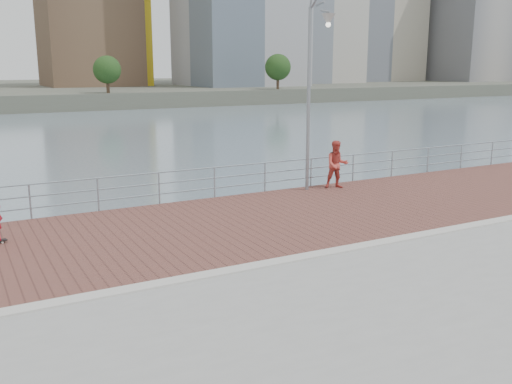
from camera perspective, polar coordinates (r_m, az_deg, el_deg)
name	(u,v)px	position (r m, az deg, el deg)	size (l,w,h in m)	color
water	(294,335)	(14.78, 3.81, -14.11)	(400.00, 400.00, 0.00)	slate
brick_lane	(230,224)	(17.00, -2.57, -3.22)	(40.00, 6.80, 0.02)	brown
curb	(295,259)	(13.98, 3.93, -6.66)	(40.00, 0.40, 0.06)	#B7B5AD
guardrail	(187,182)	(19.87, -6.89, 1.04)	(39.06, 0.06, 1.13)	#8C9EA8
street_lamp	(317,62)	(20.78, 6.12, 12.82)	(0.49, 1.42, 6.68)	gray
bystander	(337,165)	(21.95, 8.09, 2.74)	(0.88, 0.69, 1.82)	#C7443A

